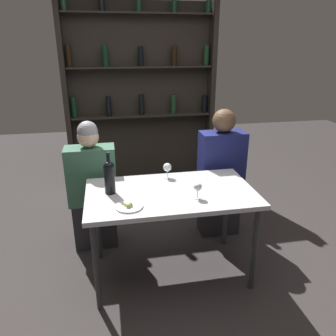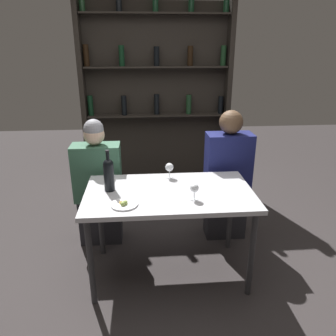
% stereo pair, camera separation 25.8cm
% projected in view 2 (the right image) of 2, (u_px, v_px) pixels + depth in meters
% --- Properties ---
extents(ground_plane, '(10.00, 10.00, 0.00)m').
position_uv_depth(ground_plane, '(169.00, 271.00, 2.80)').
color(ground_plane, '#332D2D').
extents(dining_table, '(1.30, 0.74, 0.75)m').
position_uv_depth(dining_table, '(169.00, 199.00, 2.55)').
color(dining_table, silver).
rests_on(dining_table, ground_plane).
extents(wine_rack_wall, '(1.89, 0.21, 2.40)m').
position_uv_depth(wine_rack_wall, '(156.00, 92.00, 4.19)').
color(wine_rack_wall, '#28231E').
rests_on(wine_rack_wall, ground_plane).
extents(wine_bottle, '(0.08, 0.08, 0.33)m').
position_uv_depth(wine_bottle, '(109.00, 173.00, 2.49)').
color(wine_bottle, black).
rests_on(wine_bottle, dining_table).
extents(wine_glass_0, '(0.06, 0.06, 0.12)m').
position_uv_depth(wine_glass_0, '(194.00, 189.00, 2.37)').
color(wine_glass_0, silver).
rests_on(wine_glass_0, dining_table).
extents(wine_glass_1, '(0.07, 0.07, 0.13)m').
position_uv_depth(wine_glass_1, '(169.00, 168.00, 2.76)').
color(wine_glass_1, silver).
rests_on(wine_glass_1, dining_table).
extents(food_plate_0, '(0.20, 0.20, 0.04)m').
position_uv_depth(food_plate_0, '(124.00, 204.00, 2.31)').
color(food_plate_0, white).
rests_on(food_plate_0, dining_table).
extents(seated_person_left, '(0.43, 0.22, 1.21)m').
position_uv_depth(seated_person_left, '(98.00, 187.00, 3.05)').
color(seated_person_left, '#26262B').
rests_on(seated_person_left, ground_plane).
extents(seated_person_right, '(0.42, 0.22, 1.27)m').
position_uv_depth(seated_person_right, '(227.00, 180.00, 3.13)').
color(seated_person_right, '#26262B').
rests_on(seated_person_right, ground_plane).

